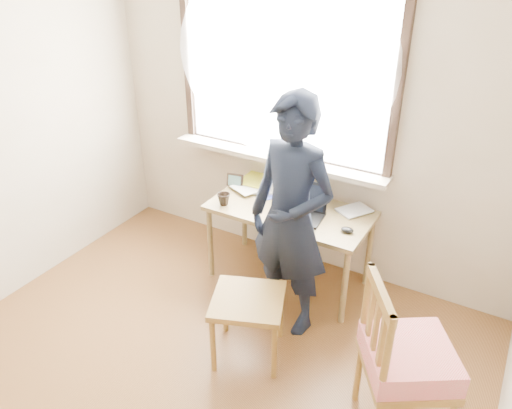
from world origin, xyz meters
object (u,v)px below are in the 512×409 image
Objects in this scene: laptop at (302,208)px; mug_white at (288,189)px; mug_dark at (224,199)px; desk at (290,217)px; work_chair at (248,307)px; person at (291,219)px; side_chair at (405,359)px.

laptop is 0.34m from mug_white.
mug_white reaches higher than mug_dark.
laptop reaches higher than desk.
mug_dark reaches higher than desk.
mug_white is at bearing 135.03° from laptop.
work_chair is 0.64m from person.
mug_white reaches higher than desk.
laptop is 0.90m from work_chair.
side_chair is at bearing -24.60° from mug_dark.
mug_white is 1.15m from work_chair.
mug_dark is at bearing 132.52° from work_chair.
mug_dark is at bearing 155.40° from side_chair.
desk is at bearing -58.25° from mug_white.
mug_white is 1.74m from side_chair.
person is at bearing -63.44° from desk.
side_chair reaches higher than mug_white.
person is at bearing -18.48° from mug_dark.
desk is at bearing 140.83° from side_chair.
laptop is at bearing 114.34° from person.
side_chair is (1.02, -0.08, 0.14)m from work_chair.
desk is at bearing 99.07° from work_chair.
person is at bearing -61.68° from mug_white.
laptop is at bearing -15.37° from desk.
mug_white is 0.07× the size of person.
mug_dark is (-0.35, -0.41, -0.00)m from mug_white.
side_chair is at bearing -39.17° from desk.
work_chair is at bearing 175.53° from side_chair.
person is (0.10, -0.40, 0.13)m from laptop.
person reaches higher than mug_dark.
mug_dark is at bearing -157.48° from desk.
person is (0.34, -0.64, 0.14)m from mug_white.
mug_dark is at bearing -130.57° from mug_white.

